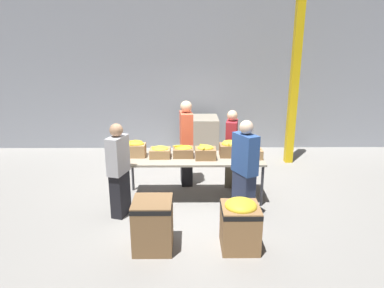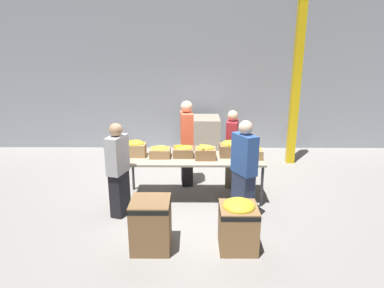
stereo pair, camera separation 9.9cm
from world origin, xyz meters
The scene contains 17 objects.
ground_plane centered at (0.00, 0.00, 0.00)m, with size 30.00×30.00×0.00m, color gray.
wall_back centered at (0.00, 3.34, 2.00)m, with size 16.00×0.08×4.00m.
sorting_table centered at (0.00, 0.00, 0.76)m, with size 2.58×0.84×0.81m.
banana_box_0 centered at (-1.11, 0.09, 0.97)m, with size 0.38×0.28×0.32m.
banana_box_1 centered at (-0.64, 0.04, 0.92)m, with size 0.38×0.33×0.21m.
banana_box_2 centered at (-0.20, 0.08, 0.92)m, with size 0.40×0.34×0.23m.
banana_box_3 centered at (0.21, -0.06, 0.94)m, with size 0.38×0.33×0.27m.
banana_box_4 centered at (0.68, 0.10, 0.97)m, with size 0.38×0.32×0.31m.
banana_box_5 centered at (1.08, -0.01, 0.92)m, with size 0.38×0.32×0.23m.
volunteer_0 centered at (-0.15, 0.70, 0.88)m, with size 0.28×0.50×1.77m.
volunteer_1 centered at (-1.28, -0.68, 0.81)m, with size 0.34×0.48×1.63m.
volunteer_2 centered at (0.82, -0.77, 0.84)m, with size 0.41×0.51×1.70m.
volunteer_3 centered at (0.77, 0.61, 0.79)m, with size 0.29×0.46×1.60m.
donation_bin_0 centered at (-0.61, -1.70, 0.40)m, with size 0.56×0.56×0.75m.
donation_bin_1 centered at (0.64, -1.70, 0.41)m, with size 0.54×0.54×0.76m.
support_pillar centered at (2.40, 2.07, 2.00)m, with size 0.18×0.18×4.00m.
pallet_stack_0 centered at (0.18, 2.51, 0.52)m, with size 1.02×1.02×1.05m.
Camera 2 is at (0.01, -6.07, 2.86)m, focal length 32.00 mm.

